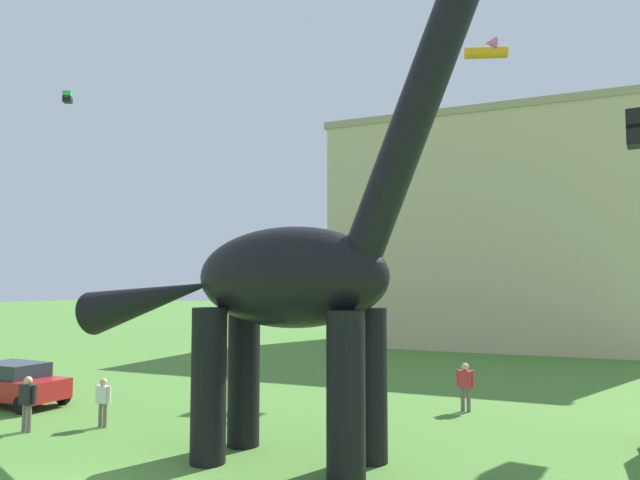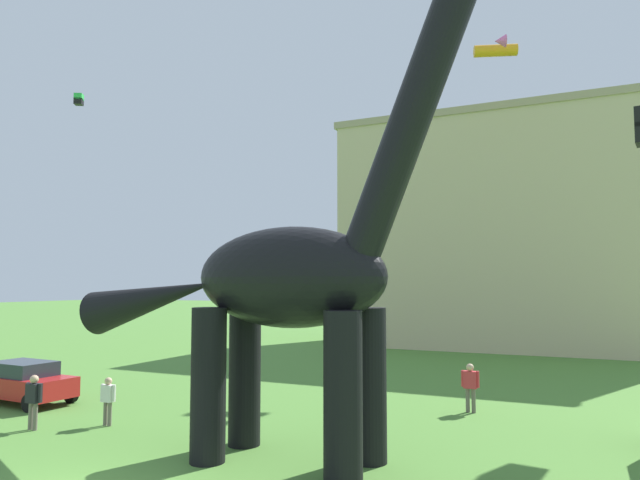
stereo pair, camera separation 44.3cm
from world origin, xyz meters
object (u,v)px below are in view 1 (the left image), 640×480
(parked_sedan_left, at_px, (13,383))
(person_photographer, at_px, (465,382))
(person_near_flyer, at_px, (27,398))
(dinosaur_sculpture, at_px, (288,277))
(kite_trailing, at_px, (68,97))
(person_far_spectator, at_px, (103,398))
(kite_mid_right, at_px, (487,51))

(parked_sedan_left, xyz_separation_m, person_photographer, (15.50, 5.56, 0.21))
(person_near_flyer, bearing_deg, dinosaur_sculpture, -102.83)
(dinosaur_sculpture, relative_size, person_near_flyer, 7.73)
(parked_sedan_left, distance_m, kite_trailing, 17.89)
(person_near_flyer, bearing_deg, parked_sedan_left, 40.12)
(dinosaur_sculpture, height_order, person_photographer, dinosaur_sculpture)
(dinosaur_sculpture, height_order, parked_sedan_left, dinosaur_sculpture)
(parked_sedan_left, bearing_deg, person_far_spectator, -9.00)
(parked_sedan_left, relative_size, person_far_spectator, 2.86)
(dinosaur_sculpture, distance_m, parked_sedan_left, 13.08)
(person_far_spectator, height_order, kite_mid_right, kite_mid_right)
(person_photographer, bearing_deg, person_far_spectator, -173.51)
(dinosaur_sculpture, distance_m, person_far_spectator, 7.86)
(dinosaur_sculpture, xyz_separation_m, parked_sedan_left, (-12.33, 2.06, -3.82))
(dinosaur_sculpture, bearing_deg, person_photographer, 87.36)
(dinosaur_sculpture, height_order, person_far_spectator, dinosaur_sculpture)
(parked_sedan_left, distance_m, person_far_spectator, 5.59)
(person_photographer, height_order, kite_mid_right, kite_mid_right)
(dinosaur_sculpture, xyz_separation_m, kite_trailing, (-19.23, 10.43, 10.41))
(person_far_spectator, distance_m, person_near_flyer, 2.16)
(dinosaur_sculpture, xyz_separation_m, kite_mid_right, (2.68, 20.06, 13.19))
(kite_mid_right, relative_size, kite_trailing, 3.93)
(person_far_spectator, height_order, kite_trailing, kite_trailing)
(parked_sedan_left, xyz_separation_m, kite_trailing, (-6.89, 8.37, 14.23))
(kite_mid_right, bearing_deg, person_photographer, -87.76)
(dinosaur_sculpture, distance_m, kite_mid_right, 24.16)
(person_near_flyer, relative_size, kite_trailing, 2.61)
(parked_sedan_left, bearing_deg, person_photographer, 22.91)
(parked_sedan_left, height_order, person_far_spectator, parked_sedan_left)
(person_far_spectator, distance_m, person_photographer, 12.09)
(person_photographer, xyz_separation_m, kite_trailing, (-22.39, 2.81, 14.02))
(dinosaur_sculpture, bearing_deg, person_near_flyer, -156.88)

